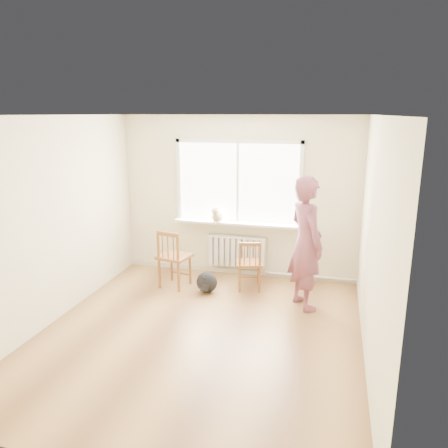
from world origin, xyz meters
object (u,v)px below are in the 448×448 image
Objects in this scene: chair_right at (249,265)px; backpack at (207,282)px; chair_left at (173,259)px; cat at (217,215)px; person at (306,243)px.

backpack is at bearing 10.01° from chair_right.
chair_left is 2.16× the size of cat.
backpack is at bearing -175.10° from chair_left.
chair_left reaches higher than chair_right.
backpack is at bearing -85.79° from cat.
chair_left is 0.50× the size of person.
cat is at bearing 27.37° from person.
chair_right is 0.43× the size of person.
cat reaches higher than chair_right.
chair_left is at bearing 173.15° from backpack.
person is 4.31× the size of cat.
person reaches higher than cat.
chair_right is at bearing -34.08° from cat.
chair_left is 1.05m from cat.
chair_right is (1.20, 0.19, -0.07)m from chair_left.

